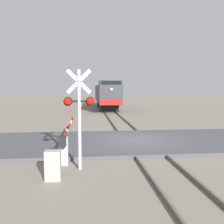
% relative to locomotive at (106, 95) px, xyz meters
% --- Properties ---
extents(ground_plane, '(160.00, 160.00, 0.00)m').
position_rel_locomotive_xyz_m(ground_plane, '(0.00, -22.77, -2.10)').
color(ground_plane, gray).
extents(rail_track_left, '(0.08, 80.00, 0.15)m').
position_rel_locomotive_xyz_m(rail_track_left, '(-0.72, -22.77, -2.02)').
color(rail_track_left, '#59544C').
rests_on(rail_track_left, ground_plane).
extents(rail_track_right, '(0.08, 80.00, 0.15)m').
position_rel_locomotive_xyz_m(rail_track_right, '(0.72, -22.77, -2.02)').
color(rail_track_right, '#59544C').
rests_on(rail_track_right, ground_plane).
extents(road_surface, '(36.00, 6.26, 0.17)m').
position_rel_locomotive_xyz_m(road_surface, '(0.00, -22.77, -2.02)').
color(road_surface, '#47474C').
rests_on(road_surface, ground_plane).
extents(locomotive, '(2.82, 15.54, 4.04)m').
position_rel_locomotive_xyz_m(locomotive, '(0.00, 0.00, 0.00)').
color(locomotive, black).
rests_on(locomotive, ground_plane).
extents(crossing_signal, '(1.18, 0.33, 3.88)m').
position_rel_locomotive_xyz_m(crossing_signal, '(-3.18, -27.02, 0.30)').
color(crossing_signal, '#ADADB2').
rests_on(crossing_signal, ground_plane).
extents(crossing_gate, '(0.36, 7.21, 1.26)m').
position_rel_locomotive_xyz_m(crossing_gate, '(-3.86, -25.23, -1.29)').
color(crossing_gate, silver).
rests_on(crossing_gate, ground_plane).
extents(utility_cabinet, '(0.54, 0.35, 1.05)m').
position_rel_locomotive_xyz_m(utility_cabinet, '(-4.06, -28.05, -1.58)').
color(utility_cabinet, '#999993').
rests_on(utility_cabinet, ground_plane).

